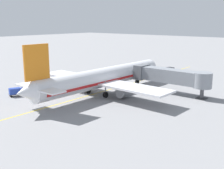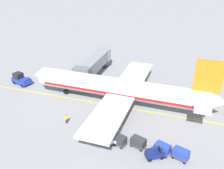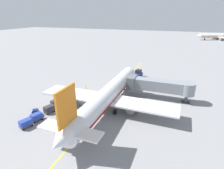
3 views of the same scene
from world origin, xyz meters
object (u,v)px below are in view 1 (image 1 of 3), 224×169
object	(u,v)px
pushback_tractor	(167,73)
baggage_tug_trailing	(58,84)
baggage_cart_third_in_train	(27,89)
baggage_tug_lead	(28,89)
baggage_cart_tail_end	(15,91)
jet_bridge	(171,76)
parked_airliner	(103,78)
baggage_cart_front	(53,84)
ground_crew_wing_walker	(93,78)
baggage_cart_second_in_train	(43,86)

from	to	relation	value
pushback_tractor	baggage_tug_trailing	world-z (taller)	pushback_tractor
pushback_tractor	baggage_cart_third_in_train	xyz separation A→B (m)	(-12.64, -32.65, -0.15)
baggage_tug_lead	baggage_cart_tail_end	xyz separation A→B (m)	(0.92, -3.45, 0.24)
jet_bridge	baggage_tug_trailing	xyz separation A→B (m)	(-21.38, -10.86, -2.74)
jet_bridge	parked_airliner	bearing A→B (deg)	-137.87
baggage_tug_trailing	pushback_tractor	bearing A→B (deg)	62.93
parked_airliner	baggage_cart_third_in_train	bearing A→B (deg)	-139.74
baggage_tug_lead	baggage_cart_third_in_train	size ratio (longest dim) A/B	0.93
baggage_tug_trailing	baggage_cart_front	xyz separation A→B (m)	(-0.00, -1.45, 0.24)
baggage_tug_trailing	baggage_cart_front	world-z (taller)	baggage_tug_trailing
baggage_tug_trailing	baggage_cart_tail_end	size ratio (longest dim) A/B	0.85
parked_airliner	jet_bridge	xyz separation A→B (m)	(9.98, 9.03, 0.27)
jet_bridge	ground_crew_wing_walker	xyz separation A→B (m)	(-18.94, -2.51, -2.50)
baggage_cart_third_in_train	pushback_tractor	bearing A→B (deg)	68.83
parked_airliner	baggage_cart_front	distance (m)	12.07
baggage_cart_third_in_train	baggage_tug_lead	bearing A→B (deg)	142.15
jet_bridge	baggage_tug_trailing	distance (m)	24.14
baggage_cart_front	baggage_cart_third_in_train	distance (m)	6.29
pushback_tractor	jet_bridge	bearing A→B (deg)	-58.37
ground_crew_wing_walker	baggage_cart_third_in_train	bearing A→B (deg)	-98.29
jet_bridge	baggage_cart_front	world-z (taller)	jet_bridge
pushback_tractor	baggage_cart_second_in_train	world-z (taller)	pushback_tractor
jet_bridge	pushback_tractor	size ratio (longest dim) A/B	3.30
pushback_tractor	baggage_cart_second_in_train	xyz separation A→B (m)	(-12.37, -29.17, -0.15)
ground_crew_wing_walker	pushback_tractor	bearing A→B (deg)	58.11
parked_airliner	pushback_tractor	xyz separation A→B (m)	(1.33, 23.07, -2.09)
baggage_tug_trailing	baggage_cart_second_in_train	size ratio (longest dim) A/B	0.85
jet_bridge	baggage_tug_lead	distance (m)	28.74
baggage_tug_trailing	baggage_cart_second_in_train	bearing A→B (deg)	-85.16
jet_bridge	pushback_tractor	world-z (taller)	jet_bridge
baggage_tug_trailing	ground_crew_wing_walker	size ratio (longest dim) A/B	1.49
baggage_tug_lead	baggage_cart_third_in_train	bearing A→B (deg)	-37.85
pushback_tractor	baggage_tug_trailing	size ratio (longest dim) A/B	1.93
baggage_cart_third_in_train	baggage_cart_second_in_train	bearing A→B (deg)	85.52
baggage_cart_tail_end	baggage_tug_trailing	bearing A→B (deg)	88.83
baggage_tug_trailing	baggage_cart_second_in_train	world-z (taller)	baggage_tug_trailing
baggage_cart_front	ground_crew_wing_walker	world-z (taller)	ground_crew_wing_walker
baggage_cart_tail_end	pushback_tractor	bearing A→B (deg)	69.79
jet_bridge	baggage_cart_third_in_train	bearing A→B (deg)	-138.85
pushback_tractor	baggage_tug_lead	size ratio (longest dim) A/B	1.76
parked_airliner	baggage_tug_lead	xyz separation A→B (m)	(-12.53, -8.62, -2.47)
baggage_tug_trailing	baggage_cart_third_in_train	xyz separation A→B (m)	(0.09, -7.74, 0.24)
jet_bridge	baggage_cart_second_in_train	xyz separation A→B (m)	(-21.02, -15.13, -2.51)
parked_airliner	jet_bridge	distance (m)	13.47
baggage_tug_lead	baggage_cart_second_in_train	size ratio (longest dim) A/B	0.93
jet_bridge	ground_crew_wing_walker	distance (m)	19.27
baggage_tug_trailing	baggage_cart_second_in_train	xyz separation A→B (m)	(0.36, -4.26, 0.24)
jet_bridge	baggage_cart_front	distance (m)	24.80
baggage_cart_front	baggage_cart_second_in_train	size ratio (longest dim) A/B	1.00
parked_airliner	baggage_cart_tail_end	bearing A→B (deg)	-133.85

